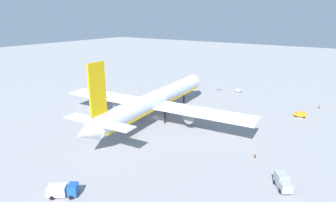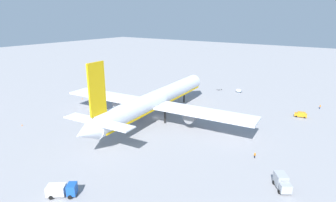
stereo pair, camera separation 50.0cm
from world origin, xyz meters
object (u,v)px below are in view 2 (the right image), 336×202
object	(u,v)px
baggage_cart_1	(188,85)
traffic_cone_0	(82,99)
airliner	(155,100)
service_truck_0	(282,182)
traffic_cone_2	(175,88)
ground_worker_2	(320,107)
service_truck_2	(62,190)
service_van	(301,114)
baggage_cart_2	(219,89)
ground_worker_1	(255,155)
traffic_cone_1	(22,125)
baggage_cart_0	(239,91)

from	to	relation	value
baggage_cart_1	traffic_cone_0	world-z (taller)	traffic_cone_0
airliner	service_truck_0	size ratio (longest dim) A/B	13.14
baggage_cart_1	traffic_cone_2	size ratio (longest dim) A/B	5.07
ground_worker_2	traffic_cone_2	bearing A→B (deg)	94.47
service_truck_2	ground_worker_2	size ratio (longest dim) A/B	3.66
airliner	ground_worker_2	xyz separation A→B (m)	(47.19, -48.35, -6.22)
baggage_cart_1	ground_worker_2	world-z (taller)	ground_worker_2
service_van	baggage_cart_2	xyz separation A→B (m)	(20.10, 42.07, -0.77)
traffic_cone_0	traffic_cone_2	xyz separation A→B (m)	(40.45, -23.85, 0.00)
baggage_cart_2	ground_worker_2	distance (m)	46.97
ground_worker_2	service_truck_2	bearing A→B (deg)	158.92
ground_worker_1	traffic_cone_0	size ratio (longest dim) A/B	2.92
ground_worker_2	baggage_cart_2	bearing A→B (deg)	83.66
airliner	baggage_cart_2	size ratio (longest dim) A/B	25.02
service_truck_2	service_van	world-z (taller)	service_truck_2
ground_worker_1	traffic_cone_1	distance (m)	76.97
baggage_cart_1	baggage_cart_2	bearing A→B (deg)	-86.58
baggage_cart_1	traffic_cone_1	distance (m)	84.63
baggage_cart_0	service_van	bearing A→B (deg)	-123.44
service_truck_0	baggage_cart_2	world-z (taller)	service_truck_0
ground_worker_1	traffic_cone_0	bearing A→B (deg)	82.85
baggage_cart_1	ground_worker_2	bearing A→B (deg)	-93.65
service_truck_0	service_van	size ratio (longest dim) A/B	1.29
service_van	ground_worker_1	bearing A→B (deg)	174.47
ground_worker_2	traffic_cone_0	size ratio (longest dim) A/B	3.12
baggage_cart_2	baggage_cart_0	bearing A→B (deg)	-83.33
baggage_cart_1	ground_worker_2	distance (m)	64.64
service_truck_2	baggage_cart_2	bearing A→B (deg)	5.68
baggage_cart_2	traffic_cone_1	bearing A→B (deg)	157.07
baggage_cart_0	traffic_cone_1	bearing A→B (deg)	151.92
airliner	baggage_cart_1	bearing A→B (deg)	17.47
traffic_cone_0	traffic_cone_1	world-z (taller)	same
airliner	service_van	size ratio (longest dim) A/B	16.92
service_truck_2	traffic_cone_1	bearing A→B (deg)	70.01
service_truck_0	baggage_cart_1	distance (m)	95.95
baggage_cart_0	ground_worker_1	bearing A→B (deg)	-155.65
traffic_cone_1	traffic_cone_2	world-z (taller)	same
airliner	service_van	bearing A→B (deg)	-53.59
baggage_cart_1	traffic_cone_1	xyz separation A→B (m)	(-82.77, 17.65, 0.01)
service_truck_0	traffic_cone_0	size ratio (longest dim) A/B	10.50
baggage_cart_0	baggage_cart_1	xyz separation A→B (m)	(-2.22, 27.71, -0.56)
baggage_cart_0	service_truck_0	bearing A→B (deg)	-152.74
service_truck_0	ground_worker_1	xyz separation A→B (m)	(10.30, 9.22, -0.81)
service_truck_0	baggage_cart_1	xyz separation A→B (m)	(70.43, 65.14, -1.36)
service_truck_0	service_truck_2	world-z (taller)	service_truck_0
ground_worker_1	traffic_cone_2	bearing A→B (deg)	49.03
baggage_cart_1	traffic_cone_1	world-z (taller)	traffic_cone_1
airliner	traffic_cone_1	bearing A→B (deg)	132.95
baggage_cart_0	traffic_cone_2	distance (m)	32.39
ground_worker_2	traffic_cone_2	size ratio (longest dim) A/B	3.12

